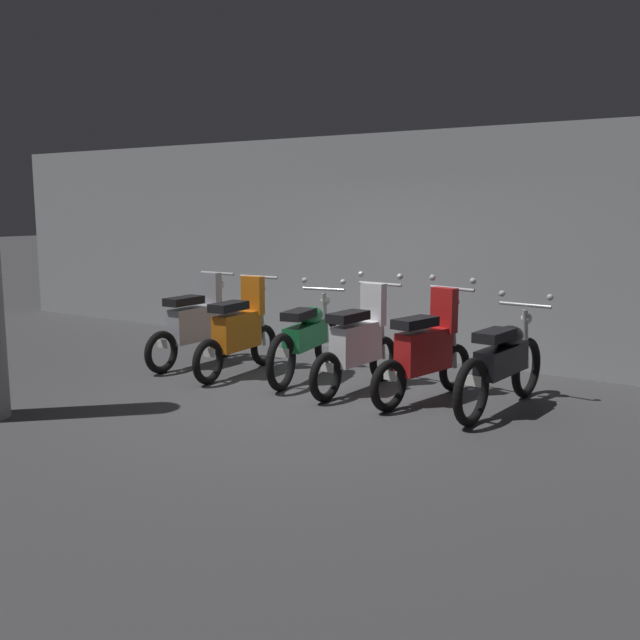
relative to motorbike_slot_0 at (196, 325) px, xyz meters
The scene contains 8 objects.
ground_plane 2.21m from the motorbike_slot_0, 20.11° to the right, with size 80.00×80.00×0.00m, color #424244.
back_wall 3.07m from the motorbike_slot_0, 46.03° to the left, with size 16.00×0.30×3.01m, color #9EA0A3.
motorbike_slot_0 is the anchor object (origin of this frame).
motorbike_slot_1 0.81m from the motorbike_slot_0, ahead, with size 0.56×1.68×1.18m.
motorbike_slot_2 1.62m from the motorbike_slot_0, ahead, with size 0.61×1.93×1.15m.
motorbike_slot_3 2.42m from the motorbike_slot_0, ahead, with size 0.59×1.68×1.29m.
motorbike_slot_4 3.24m from the motorbike_slot_0, ahead, with size 0.59×1.67×1.29m.
motorbike_slot_5 4.04m from the motorbike_slot_0, ahead, with size 0.59×1.95×1.15m.
Camera 1 is at (4.43, -6.04, 2.04)m, focal length 40.70 mm.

